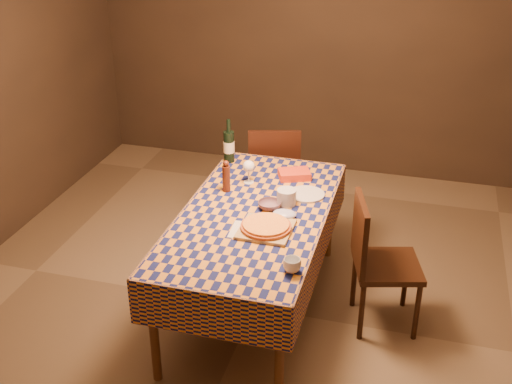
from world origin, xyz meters
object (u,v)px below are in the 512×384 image
chair_far (274,171)px  chair_right (376,257)px  wine_bottle (229,146)px  cutting_board (266,229)px  bowl (270,205)px  white_plate (306,194)px  pizza (266,226)px  dining_table (254,223)px

chair_far → chair_right: 1.46m
wine_bottle → chair_far: 0.62m
cutting_board → bowl: (-0.05, 0.29, 0.01)m
bowl → chair_far: chair_far is taller
wine_bottle → white_plate: bearing=-30.5°
pizza → white_plate: (0.15, 0.54, -0.03)m
cutting_board → pizza: 0.03m
dining_table → chair_far: (-0.16, 1.17, -0.17)m
chair_right → white_plate: bearing=153.0°
pizza → dining_table: bearing=123.8°
dining_table → chair_right: size_ratio=1.98×
pizza → white_plate: pizza is taller
pizza → chair_right: (0.67, 0.27, -0.28)m
wine_bottle → white_plate: wine_bottle is taller
white_plate → chair_right: chair_right is taller
cutting_board → white_plate: (0.15, 0.54, -0.00)m
dining_table → bowl: (0.08, 0.09, 0.10)m
cutting_board → chair_far: (-0.29, 1.37, -0.26)m
cutting_board → bowl: 0.29m
wine_bottle → chair_far: (0.25, 0.42, -0.37)m
bowl → chair_right: (0.72, -0.02, -0.27)m
pizza → bowl: pizza is taller
wine_bottle → chair_right: size_ratio=0.37×
chair_right → wine_bottle: bearing=151.0°
bowl → chair_far: bearing=102.5°
white_plate → chair_right: size_ratio=0.27×
pizza → wine_bottle: size_ratio=1.22×
pizza → chair_right: 0.78m
white_plate → dining_table: bearing=-129.4°
cutting_board → chair_right: chair_right is taller
bowl → chair_far: 1.14m
pizza → bowl: 0.29m
cutting_board → bowl: size_ratio=2.09×
dining_table → chair_far: 1.19m
dining_table → cutting_board: cutting_board is taller
cutting_board → chair_far: size_ratio=0.35×
chair_far → chair_right: bearing=-48.7°
chair_right → dining_table: bearing=-174.8°
white_plate → chair_far: size_ratio=0.27×
cutting_board → pizza: (-0.00, 0.00, 0.03)m
bowl → chair_right: 0.77m
cutting_board → chair_right: (0.67, 0.27, -0.26)m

